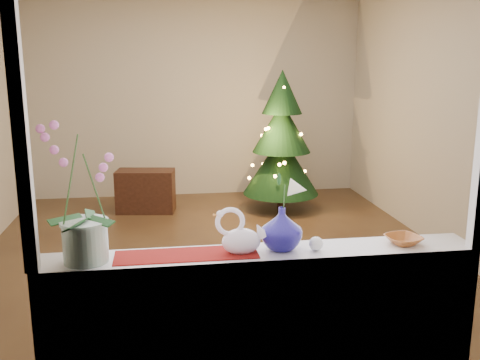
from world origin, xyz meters
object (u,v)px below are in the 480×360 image
object	(u,v)px
orchid_pot	(82,193)
swan	(241,232)
blue_vase	(282,225)
amber_dish	(403,240)
xmas_tree	(281,141)
paperweight	(316,244)
side_table	(146,191)

from	to	relation	value
orchid_pot	swan	distance (m)	0.78
swan	blue_vase	size ratio (longest dim) A/B	1.05
swan	amber_dish	distance (m)	0.86
xmas_tree	swan	bearing A→B (deg)	-105.53
blue_vase	paperweight	world-z (taller)	blue_vase
swan	xmas_tree	world-z (taller)	xmas_tree
orchid_pot	amber_dish	world-z (taller)	orchid_pot
blue_vase	xmas_tree	size ratio (longest dim) A/B	0.14
blue_vase	side_table	world-z (taller)	blue_vase
side_table	amber_dish	bearing A→B (deg)	-61.93
orchid_pot	blue_vase	xyz separation A→B (m)	(0.95, 0.03, -0.21)
blue_vase	amber_dish	xyz separation A→B (m)	(0.65, -0.02, -0.11)
orchid_pot	paperweight	xyz separation A→B (m)	(1.12, -0.02, -0.30)
paperweight	blue_vase	bearing A→B (deg)	165.04
side_table	swan	bearing A→B (deg)	-73.29
swan	xmas_tree	distance (m)	4.11
xmas_tree	orchid_pot	bearing A→B (deg)	-114.98
amber_dish	blue_vase	bearing A→B (deg)	178.47
swan	side_table	world-z (taller)	swan
amber_dish	xmas_tree	bearing A→B (deg)	86.46
orchid_pot	xmas_tree	distance (m)	4.38
blue_vase	paperweight	bearing A→B (deg)	-14.96
blue_vase	paperweight	distance (m)	0.20
xmas_tree	paperweight	bearing A→B (deg)	-100.30
amber_dish	orchid_pot	bearing A→B (deg)	-179.57
orchid_pot	blue_vase	size ratio (longest dim) A/B	2.67
paperweight	orchid_pot	bearing A→B (deg)	179.20
orchid_pot	side_table	size ratio (longest dim) A/B	0.95
orchid_pot	blue_vase	world-z (taller)	orchid_pot
orchid_pot	amber_dish	bearing A→B (deg)	0.43
xmas_tree	side_table	world-z (taller)	xmas_tree
blue_vase	xmas_tree	distance (m)	4.03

